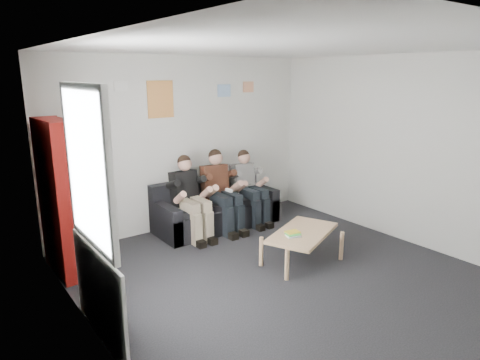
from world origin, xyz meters
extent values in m
plane|color=black|center=(0.00, 0.00, 0.00)|extent=(5.00, 5.00, 0.00)
plane|color=white|center=(0.00, 0.00, 2.70)|extent=(5.00, 5.00, 0.00)
plane|color=silver|center=(0.00, 2.50, 1.35)|extent=(4.50, 0.00, 4.50)
plane|color=silver|center=(-2.25, 0.00, 1.35)|extent=(0.00, 5.00, 5.00)
plane|color=silver|center=(2.25, 0.00, 1.35)|extent=(0.00, 5.00, 5.00)
cube|color=black|center=(0.31, 2.08, 0.19)|extent=(1.99, 0.81, 0.38)
cube|color=black|center=(0.31, 2.40, 0.57)|extent=(1.99, 0.18, 0.39)
cube|color=black|center=(-0.60, 2.08, 0.27)|extent=(0.16, 0.81, 0.54)
cube|color=black|center=(1.22, 2.08, 0.27)|extent=(0.16, 0.81, 0.54)
cube|color=black|center=(0.31, 2.01, 0.43)|extent=(1.66, 0.56, 0.09)
cube|color=maroon|center=(-2.09, 1.85, 0.96)|extent=(0.29, 0.86, 1.92)
cube|color=tan|center=(0.46, 0.28, 0.41)|extent=(1.09, 0.60, 0.04)
cylinder|color=tan|center=(-0.03, 0.04, 0.20)|extent=(0.05, 0.05, 0.39)
cylinder|color=tan|center=(0.95, 0.04, 0.20)|extent=(0.05, 0.05, 0.39)
cylinder|color=tan|center=(-0.03, 0.53, 0.20)|extent=(0.05, 0.05, 0.39)
cylinder|color=tan|center=(0.95, 0.53, 0.20)|extent=(0.05, 0.05, 0.39)
cube|color=white|center=(0.25, 0.23, 0.44)|extent=(0.17, 0.13, 0.01)
cube|color=green|center=(0.26, 0.26, 0.46)|extent=(0.17, 0.13, 0.01)
cube|color=yellow|center=(0.28, 0.28, 0.47)|extent=(0.17, 0.13, 0.01)
cube|color=black|center=(-0.24, 2.13, 0.73)|extent=(0.39, 0.28, 0.55)
sphere|color=tan|center=(-0.24, 2.09, 1.11)|extent=(0.21, 0.21, 0.21)
sphere|color=black|center=(-0.24, 2.11, 1.15)|extent=(0.20, 0.20, 0.20)
cube|color=gray|center=(-0.24, 1.84, 0.54)|extent=(0.35, 0.45, 0.15)
cube|color=gray|center=(-0.24, 1.63, 0.24)|extent=(0.33, 0.14, 0.47)
cube|color=black|center=(-0.24, 1.57, 0.05)|extent=(0.33, 0.25, 0.10)
cube|color=#512B1B|center=(0.31, 2.13, 0.74)|extent=(0.40, 0.29, 0.57)
sphere|color=tan|center=(0.31, 2.09, 1.13)|extent=(0.22, 0.22, 0.22)
sphere|color=black|center=(0.31, 2.11, 1.17)|extent=(0.21, 0.21, 0.21)
cube|color=black|center=(0.31, 1.83, 0.54)|extent=(0.36, 0.46, 0.15)
cube|color=black|center=(0.31, 1.61, 0.24)|extent=(0.34, 0.14, 0.47)
cube|color=black|center=(0.31, 1.55, 0.05)|extent=(0.34, 0.26, 0.10)
cube|color=white|center=(0.31, 1.73, 0.69)|extent=(0.04, 0.14, 0.04)
cube|color=silver|center=(0.87, 2.13, 0.72)|extent=(0.37, 0.27, 0.52)
sphere|color=tan|center=(0.87, 2.09, 1.08)|extent=(0.20, 0.20, 0.20)
sphere|color=black|center=(0.87, 2.10, 1.11)|extent=(0.19, 0.19, 0.19)
cube|color=black|center=(0.87, 1.85, 0.53)|extent=(0.33, 0.42, 0.14)
cube|color=black|center=(0.87, 1.65, 0.24)|extent=(0.31, 0.13, 0.47)
cube|color=black|center=(0.87, 1.59, 0.05)|extent=(0.31, 0.24, 0.09)
cylinder|color=silver|center=(-2.15, -0.08, 0.35)|extent=(0.06, 0.06, 0.60)
cylinder|color=silver|center=(-2.15, 0.00, 0.35)|extent=(0.06, 0.06, 0.60)
cylinder|color=silver|center=(-2.15, 0.08, 0.35)|extent=(0.06, 0.06, 0.60)
cylinder|color=silver|center=(-2.15, 0.16, 0.35)|extent=(0.06, 0.06, 0.60)
cylinder|color=silver|center=(-2.15, 0.24, 0.35)|extent=(0.06, 0.06, 0.60)
cylinder|color=silver|center=(-2.15, 0.32, 0.35)|extent=(0.06, 0.06, 0.60)
cylinder|color=silver|center=(-2.15, 0.40, 0.35)|extent=(0.06, 0.06, 0.60)
cylinder|color=silver|center=(-2.15, 0.48, 0.35)|extent=(0.06, 0.06, 0.60)
cube|color=silver|center=(-2.15, 0.20, 0.07)|extent=(0.10, 0.64, 0.04)
cube|color=silver|center=(-2.15, 0.20, 0.63)|extent=(0.10, 0.64, 0.04)
cube|color=white|center=(-2.23, 0.20, 1.65)|extent=(0.02, 1.00, 1.30)
cube|color=white|center=(-2.22, 0.20, 2.33)|extent=(0.05, 1.12, 0.06)
cube|color=white|center=(-2.22, 0.20, 0.97)|extent=(0.05, 1.12, 0.06)
cube|color=white|center=(-2.22, 0.20, 0.45)|extent=(0.03, 1.30, 0.90)
cube|color=gold|center=(-0.40, 2.49, 2.05)|extent=(0.42, 0.01, 0.55)
cube|color=#4292E2|center=(0.75, 2.49, 2.15)|extent=(0.25, 0.01, 0.20)
cube|color=#D34297|center=(1.25, 2.49, 2.20)|extent=(0.22, 0.01, 0.18)
cube|color=white|center=(-1.00, 2.49, 2.25)|extent=(0.20, 0.01, 0.14)
camera|label=1|loc=(-3.28, -3.43, 2.44)|focal=32.00mm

